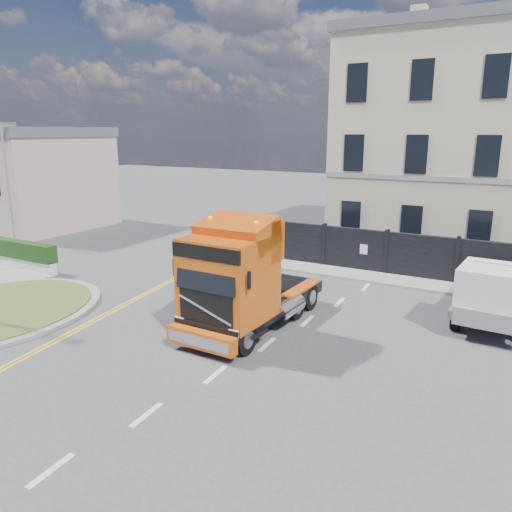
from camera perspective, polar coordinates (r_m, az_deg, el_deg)
The scene contains 8 objects.
ground at distance 17.29m, azimuth -6.82°, elevation -7.58°, with size 120.00×120.00×0.00m, color #424244.
seaside_bldg_pink at distance 36.98m, azimuth -24.20°, elevation 7.67°, with size 8.00×8.00×6.00m, color #C1A297.
hoarding_fence at distance 22.74m, azimuth 20.85°, elevation -0.47°, with size 18.80×0.25×2.00m.
georgian_building at distance 29.62m, azimuth 22.95°, elevation 11.88°, with size 12.30×10.30×12.80m.
pavement_far at distance 22.21m, azimuth 18.87°, elevation -3.16°, with size 20.00×1.60×0.12m, color gray.
truck at distance 15.86m, azimuth -1.89°, elevation -3.11°, with size 2.48×6.27×3.72m.
flatbed_pickup at distance 18.03m, azimuth 25.79°, elevation -3.93°, with size 2.47×5.53×2.25m.
lamppost_slim at distance 31.05m, azimuth -26.59°, elevation 8.25°, with size 0.28×0.55×6.75m.
Camera 1 is at (9.62, -12.89, 6.36)m, focal length 35.00 mm.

